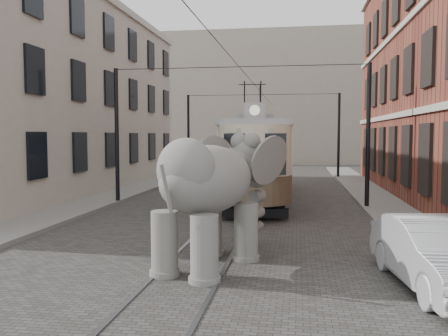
# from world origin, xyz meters

# --- Properties ---
(ground) EXTENTS (120.00, 120.00, 0.00)m
(ground) POSITION_xyz_m (0.00, 0.00, 0.00)
(ground) COLOR #43413E
(tram_rails) EXTENTS (1.54, 80.00, 0.02)m
(tram_rails) POSITION_xyz_m (0.00, 0.00, 0.01)
(tram_rails) COLOR slate
(tram_rails) RESTS_ON ground
(sidewalk_right) EXTENTS (2.00, 60.00, 0.15)m
(sidewalk_right) POSITION_xyz_m (6.00, 0.00, 0.07)
(sidewalk_right) COLOR slate
(sidewalk_right) RESTS_ON ground
(sidewalk_left) EXTENTS (2.00, 60.00, 0.15)m
(sidewalk_left) POSITION_xyz_m (-6.50, 0.00, 0.07)
(sidewalk_left) COLOR slate
(sidewalk_left) RESTS_ON ground
(stucco_building) EXTENTS (7.00, 24.00, 10.00)m
(stucco_building) POSITION_xyz_m (-11.00, 10.00, 5.00)
(stucco_building) COLOR #9F9484
(stucco_building) RESTS_ON ground
(distant_block) EXTENTS (28.00, 10.00, 14.00)m
(distant_block) POSITION_xyz_m (0.00, 40.00, 7.00)
(distant_block) COLOR #9F9484
(distant_block) RESTS_ON ground
(catenary) EXTENTS (11.00, 30.20, 6.00)m
(catenary) POSITION_xyz_m (-0.20, 5.00, 3.00)
(catenary) COLOR black
(catenary) RESTS_ON ground
(tram) EXTENTS (4.43, 14.45, 5.64)m
(tram) POSITION_xyz_m (0.10, 9.62, 2.82)
(tram) COLOR beige
(tram) RESTS_ON ground
(elephant) EXTENTS (4.41, 5.82, 3.16)m
(elephant) POSITION_xyz_m (0.30, -3.44, 1.58)
(elephant) COLOR slate
(elephant) RESTS_ON ground
(parked_car) EXTENTS (2.04, 4.42, 1.40)m
(parked_car) POSITION_xyz_m (5.11, -4.25, 0.70)
(parked_car) COLOR #B0B1B5
(parked_car) RESTS_ON ground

